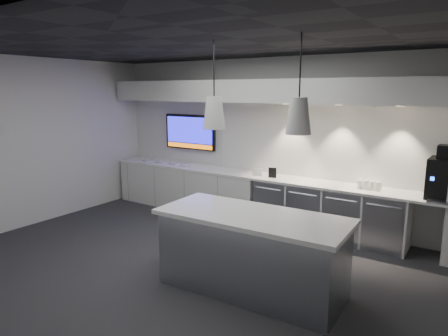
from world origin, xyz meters
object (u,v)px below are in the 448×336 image
Objects in this scene: coffee_machine at (444,177)px; wall_tv at (190,132)px; island at (252,252)px; bin at (179,245)px.

wall_tv is at bearing 178.92° from coffee_machine.
island is 3.03m from coffee_machine.
wall_tv is at bearing 124.87° from bin.
island is at bearing -125.55° from coffee_machine.
wall_tv reaches higher than bin.
coffee_machine is (3.10, 2.13, 0.99)m from bin.
island is 3.03× the size of coffee_machine.
wall_tv reaches higher than island.
island is at bearing -41.02° from wall_tv.
bin is 3.88m from coffee_machine.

